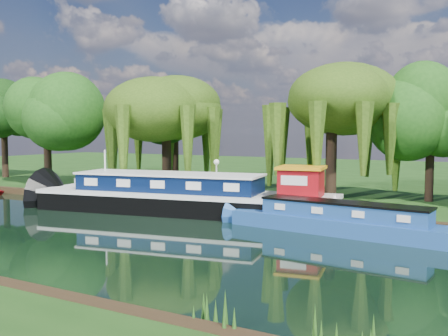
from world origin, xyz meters
The scene contains 13 objects.
ground centered at (0.00, 0.00, 0.00)m, with size 120.00×120.00×0.00m, color black.
far_bank centered at (0.00, 34.00, 0.23)m, with size 120.00×52.00×0.45m, color #17380F.
dutch_barge centered at (0.45, 7.00, 0.95)m, with size 18.53×7.03×3.82m.
narrowboat centered at (10.28, 5.42, 0.59)m, with size 11.45×3.05×1.65m.
willow_left centered at (-5.25, 12.99, 6.26)m, with size 6.68×6.68×8.01m.
willow_right centered at (7.21, 13.53, 6.22)m, with size 6.49×6.49×7.91m.
tree_far_left centered at (-15.58, 10.89, 6.46)m, with size 5.46×5.46×8.79m.
tree_far_back centered at (-24.77, 13.86, 6.32)m, with size 5.00×5.00×8.40m.
tree_far_mid centered at (-7.53, 17.44, 6.03)m, with size 4.94×4.94×8.08m.
tree_far_right centered at (12.82, 15.78, 5.59)m, with size 4.56×4.56×7.46m.
lamppost centered at (0.50, 10.50, 2.42)m, with size 0.36×0.36×2.56m.
mooring_posts centered at (-0.50, 8.40, 0.95)m, with size 19.16×0.16×1.00m.
reeds_near centered at (6.87, -7.57, 0.55)m, with size 33.70×1.50×1.10m.
Camera 1 is at (16.64, -17.57, 4.83)m, focal length 40.00 mm.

